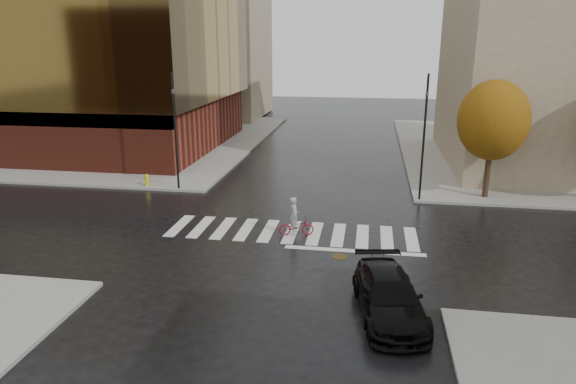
# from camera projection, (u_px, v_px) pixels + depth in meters

# --- Properties ---
(ground) EXTENTS (120.00, 120.00, 0.00)m
(ground) POSITION_uv_depth(u_px,v_px,m) (290.00, 236.00, 23.57)
(ground) COLOR black
(ground) RESTS_ON ground
(sidewalk_nw) EXTENTS (30.00, 30.00, 0.15)m
(sidewalk_nw) POSITION_uv_depth(u_px,v_px,m) (98.00, 138.00, 46.63)
(sidewalk_nw) COLOR gray
(sidewalk_nw) RESTS_ON ground
(crosswalk) EXTENTS (12.00, 3.00, 0.01)m
(crosswalk) POSITION_uv_depth(u_px,v_px,m) (291.00, 232.00, 24.04)
(crosswalk) COLOR silver
(crosswalk) RESTS_ON ground
(office_glass) EXTENTS (27.00, 19.00, 16.00)m
(office_glass) POSITION_uv_depth(u_px,v_px,m) (57.00, 45.00, 41.59)
(office_glass) COLOR maroon
(office_glass) RESTS_ON sidewalk_nw
(building_nw_far) EXTENTS (14.00, 12.00, 20.00)m
(building_nw_far) POSITION_uv_depth(u_px,v_px,m) (201.00, 26.00, 58.14)
(building_nw_far) COLOR gray
(building_nw_far) RESTS_ON sidewalk_nw
(tree_ne_a) EXTENTS (3.80, 3.80, 6.50)m
(tree_ne_a) POSITION_uv_depth(u_px,v_px,m) (493.00, 121.00, 27.78)
(tree_ne_a) COLOR #311E15
(tree_ne_a) RESTS_ON sidewalk_ne
(sedan) EXTENTS (2.72, 5.03, 1.38)m
(sedan) POSITION_uv_depth(u_px,v_px,m) (389.00, 296.00, 16.59)
(sedan) COLOR black
(sedan) RESTS_ON ground
(cyclist) EXTENTS (1.69, 0.90, 1.82)m
(cyclist) POSITION_uv_depth(u_px,v_px,m) (296.00, 222.00, 23.50)
(cyclist) COLOR maroon
(cyclist) RESTS_ON ground
(traffic_light_nw) EXTENTS (0.18, 0.15, 6.77)m
(traffic_light_nw) POSITION_uv_depth(u_px,v_px,m) (175.00, 125.00, 29.58)
(traffic_light_nw) COLOR black
(traffic_light_nw) RESTS_ON sidewalk_nw
(traffic_light_ne) EXTENTS (0.20, 0.21, 6.84)m
(traffic_light_ne) POSITION_uv_depth(u_px,v_px,m) (424.00, 131.00, 27.43)
(traffic_light_ne) COLOR black
(traffic_light_ne) RESTS_ON sidewalk_ne
(fire_hydrant) EXTENTS (0.26, 0.26, 0.73)m
(fire_hydrant) POSITION_uv_depth(u_px,v_px,m) (147.00, 179.00, 31.06)
(fire_hydrant) COLOR #C3CD0C
(fire_hydrant) RESTS_ON sidewalk_nw
(manhole) EXTENTS (0.80, 0.80, 0.01)m
(manhole) POSITION_uv_depth(u_px,v_px,m) (340.00, 257.00, 21.30)
(manhole) COLOR #50401C
(manhole) RESTS_ON ground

